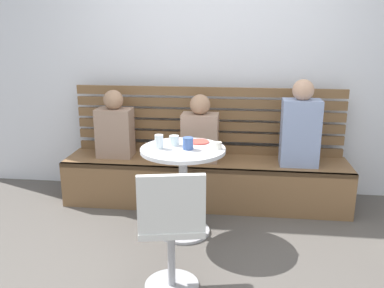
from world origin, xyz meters
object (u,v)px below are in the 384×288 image
at_px(cup_glass_short, 174,140).
at_px(cafe_table, 183,174).
at_px(white_chair, 171,227).
at_px(person_child_left, 200,132).
at_px(booth_bench, 205,181).
at_px(person_adult, 300,127).
at_px(person_child_middle, 115,128).
at_px(plate_small, 199,142).
at_px(cup_mug_blue, 188,143).
at_px(cup_espresso_small, 218,145).
at_px(cup_water_clear, 159,142).

bearing_deg(cup_glass_short, cafe_table, -41.82).
distance_m(white_chair, person_child_left, 1.45).
xyz_separation_m(booth_bench, cafe_table, (-0.12, -0.63, 0.30)).
xyz_separation_m(person_adult, cup_glass_short, (-1.07, -0.52, -0.01)).
distance_m(cafe_table, person_child_left, 0.65).
bearing_deg(person_child_left, person_child_middle, 177.46).
bearing_deg(white_chair, cup_glass_short, 97.90).
height_order(white_chair, plate_small, white_chair).
xyz_separation_m(booth_bench, cup_glass_short, (-0.21, -0.55, 0.56)).
height_order(cup_glass_short, plate_small, cup_glass_short).
distance_m(cafe_table, person_adult, 1.19).
relative_size(booth_bench, cup_mug_blue, 28.42).
xyz_separation_m(person_adult, cup_mug_blue, (-0.94, -0.62, -0.01)).
distance_m(white_chair, cup_espresso_small, 0.91).
bearing_deg(person_child_middle, cafe_table, -40.65).
bearing_deg(person_child_left, white_chair, -91.29).
bearing_deg(cafe_table, cup_water_clear, -170.97).
bearing_deg(white_chair, cup_espresso_small, 73.88).
xyz_separation_m(cup_mug_blue, cup_water_clear, (-0.23, -0.00, 0.01)).
xyz_separation_m(booth_bench, white_chair, (-0.08, -1.44, 0.24)).
distance_m(cup_glass_short, cup_espresso_small, 0.37).
height_order(booth_bench, cup_espresso_small, cup_espresso_small).
relative_size(person_adult, cup_water_clear, 7.16).
relative_size(person_child_middle, plate_small, 3.85).
bearing_deg(cup_glass_short, white_chair, -82.10).
height_order(person_adult, cup_water_clear, person_adult).
distance_m(cafe_table, cup_water_clear, 0.33).
xyz_separation_m(person_child_left, plate_small, (0.03, -0.44, 0.03)).
bearing_deg(cup_mug_blue, booth_bench, 83.12).
bearing_deg(cafe_table, cup_glass_short, 138.18).
height_order(booth_bench, cafe_table, cafe_table).
relative_size(cup_glass_short, plate_small, 0.47).
xyz_separation_m(cafe_table, plate_small, (0.11, 0.18, 0.23)).
height_order(booth_bench, cup_mug_blue, cup_mug_blue).
height_order(cup_mug_blue, cup_glass_short, cup_mug_blue).
height_order(person_adult, person_child_middle, person_adult).
distance_m(booth_bench, plate_small, 0.69).
relative_size(booth_bench, plate_small, 15.88).
relative_size(white_chair, person_adult, 1.08).
height_order(person_child_left, person_child_middle, person_child_middle).
height_order(person_child_left, cup_espresso_small, person_child_left).
bearing_deg(white_chair, plate_small, 86.13).
relative_size(white_chair, cup_water_clear, 7.73).
bearing_deg(booth_bench, person_child_middle, 178.37).
bearing_deg(cafe_table, booth_bench, 78.92).
xyz_separation_m(cup_water_clear, cup_glass_short, (0.10, 0.10, -0.02)).
relative_size(person_adult, cup_glass_short, 9.85).
relative_size(cafe_table, cup_glass_short, 9.25).
relative_size(cup_espresso_small, plate_small, 0.33).
bearing_deg(cafe_table, white_chair, -87.13).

